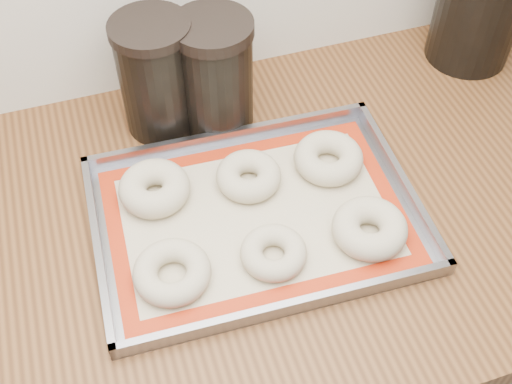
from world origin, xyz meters
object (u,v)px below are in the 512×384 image
object	(u,v)px
bagel_front_mid	(274,253)
canister_mid	(215,74)
bagel_back_mid	(249,176)
bagel_back_left	(154,188)
canister_right	(480,5)
bagel_front_right	(370,228)
baking_tray	(256,216)
bagel_back_right	(328,158)
canister_left	(157,76)
bagel_front_left	(172,272)

from	to	relation	value
bagel_front_mid	canister_mid	distance (m)	0.30
bagel_back_mid	bagel_back_left	bearing A→B (deg)	172.41
bagel_back_left	canister_right	bearing A→B (deg)	14.61
bagel_front_right	bagel_back_left	size ratio (longest dim) A/B	1.01
canister_mid	baking_tray	bearing A→B (deg)	-91.15
bagel_back_right	canister_left	xyz separation A→B (m)	(-0.22, 0.18, 0.07)
bagel_front_mid	canister_left	xyz separation A→B (m)	(-0.08, 0.32, 0.08)
bagel_back_left	baking_tray	bearing A→B (deg)	-32.26
bagel_front_right	canister_mid	size ratio (longest dim) A/B	0.55
bagel_front_left	bagel_back_left	bearing A→B (deg)	86.50
bagel_back_left	canister_left	size ratio (longest dim) A/B	0.54
bagel_front_left	bagel_front_right	bearing A→B (deg)	-3.61
baking_tray	bagel_front_right	world-z (taller)	bagel_front_right
bagel_front_mid	bagel_back_mid	bearing A→B (deg)	86.01
baking_tray	bagel_front_right	distance (m)	0.16
bagel_back_right	bagel_back_mid	bearing A→B (deg)	178.29
canister_left	canister_mid	world-z (taller)	canister_left
bagel_front_left	bagel_front_mid	distance (m)	0.14
bagel_back_left	canister_left	world-z (taller)	canister_left
baking_tray	bagel_front_left	size ratio (longest dim) A/B	4.56
baking_tray	canister_right	distance (m)	0.55
bagel_back_left	bagel_front_right	bearing A→B (deg)	-31.61
baking_tray	bagel_back_mid	world-z (taller)	bagel_back_mid
bagel_back_mid	bagel_back_right	xyz separation A→B (m)	(0.13, -0.00, 0.00)
bagel_front_mid	canister_mid	size ratio (longest dim) A/B	0.48
bagel_front_left	bagel_back_left	distance (m)	0.15
bagel_back_right	bagel_front_mid	bearing A→B (deg)	-134.92
bagel_front_mid	bagel_back_right	distance (m)	0.19
bagel_back_left	canister_right	world-z (taller)	canister_right
bagel_front_left	bagel_front_mid	world-z (taller)	bagel_front_left
baking_tray	bagel_back_left	bearing A→B (deg)	147.74
bagel_front_mid	bagel_back_mid	size ratio (longest dim) A/B	0.94
bagel_back_left	canister_mid	xyz separation A→B (m)	(0.13, 0.14, 0.07)
bagel_back_mid	canister_left	size ratio (longest dim) A/B	0.50
bagel_back_right	canister_right	bearing A→B (deg)	27.68
bagel_front_right	bagel_back_right	bearing A→B (deg)	91.07
bagel_back_mid	canister_mid	world-z (taller)	canister_mid
bagel_front_left	bagel_back_left	xyz separation A→B (m)	(0.01, 0.15, 0.00)
bagel_front_right	canister_left	xyz separation A→B (m)	(-0.22, 0.32, 0.07)
bagel_back_left	canister_right	xyz separation A→B (m)	(0.61, 0.16, 0.08)
canister_right	canister_mid	bearing A→B (deg)	-177.11
bagel_back_left	canister_right	distance (m)	0.64
bagel_back_left	canister_mid	world-z (taller)	canister_mid
baking_tray	bagel_back_left	xyz separation A→B (m)	(-0.13, 0.08, 0.02)
bagel_front_mid	canister_right	size ratio (longest dim) A/B	0.44
bagel_back_mid	canister_right	world-z (taller)	canister_right
canister_mid	bagel_back_mid	bearing A→B (deg)	-88.16
bagel_front_mid	canister_mid	bearing A→B (deg)	89.05
baking_tray	bagel_back_left	world-z (taller)	bagel_back_left
canister_left	bagel_back_left	bearing A→B (deg)	-106.63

